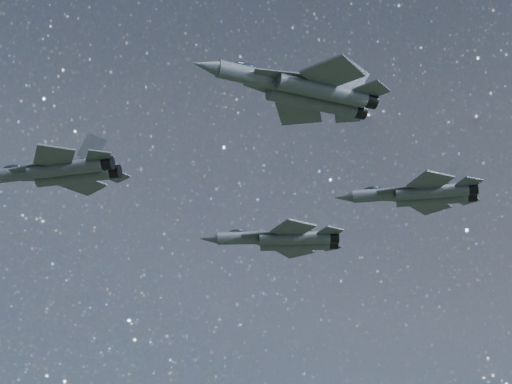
{
  "coord_description": "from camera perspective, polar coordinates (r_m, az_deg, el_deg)",
  "views": [
    {
      "loc": [
        -4.11,
        -80.69,
        114.93
      ],
      "look_at": [
        1.88,
        -1.8,
        152.23
      ],
      "focal_mm": 60.0,
      "sensor_mm": 36.0,
      "label": 1
    }
  ],
  "objects": [
    {
      "name": "jet_lead",
      "position": [
        90.87,
        -13.07,
        1.35
      ],
      "size": [
        17.19,
        11.55,
        4.34
      ],
      "rotation": [
        0.0,
        0.0,
        -0.31
      ],
      "color": "#363C44"
    },
    {
      "name": "jet_left",
      "position": [
        105.35,
        1.83,
        -3.16
      ],
      "size": [
        18.1,
        12.65,
        4.56
      ],
      "rotation": [
        0.0,
        0.0,
        -0.12
      ],
      "color": "#363C44"
    },
    {
      "name": "jet_slot",
      "position": [
        90.81,
        10.86,
        -0.12
      ],
      "size": [
        15.61,
        10.64,
        3.92
      ],
      "rotation": [
        0.0,
        0.0,
        -0.24
      ],
      "color": "#363C44"
    },
    {
      "name": "jet_right",
      "position": [
        69.7,
        3.14,
        6.83
      ],
      "size": [
        16.3,
        10.96,
        4.12
      ],
      "rotation": [
        0.0,
        0.0,
        0.31
      ],
      "color": "#363C44"
    }
  ]
}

